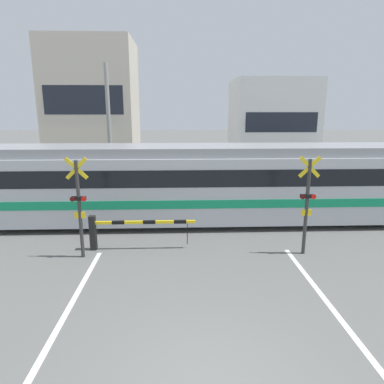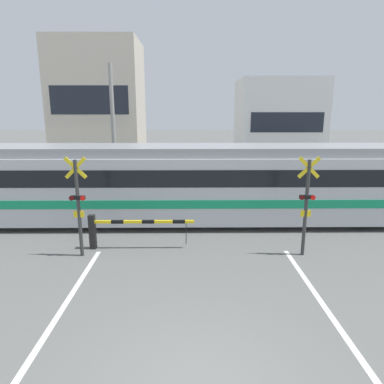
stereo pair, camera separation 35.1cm
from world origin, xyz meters
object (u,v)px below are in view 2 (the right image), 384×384
at_px(commuter_train, 201,182).
at_px(crossing_barrier_near, 117,227).
at_px(crossing_barrier_far, 241,188).
at_px(crossing_signal_left, 78,203).
at_px(crossing_signal_right, 306,202).

height_order(commuter_train, crossing_barrier_near, commuter_train).
xyz_separation_m(crossing_barrier_far, crossing_signal_left, (-6.02, -6.48, 1.00)).
distance_m(crossing_signal_left, crossing_signal_right, 7.04).
xyz_separation_m(crossing_barrier_near, crossing_signal_left, (-1.02, -0.59, 1.00)).
bearing_deg(commuter_train, crossing_barrier_far, 55.60).
height_order(crossing_barrier_near, crossing_barrier_far, same).
bearing_deg(crossing_signal_left, crossing_barrier_far, 47.11).
height_order(crossing_barrier_near, crossing_signal_left, crossing_signal_left).
bearing_deg(crossing_barrier_near, commuter_train, 44.26).
xyz_separation_m(commuter_train, crossing_signal_left, (-3.91, -3.40, 0.05)).
height_order(crossing_signal_left, crossing_signal_right, same).
bearing_deg(commuter_train, crossing_signal_left, -138.98).
distance_m(commuter_train, crossing_barrier_far, 3.85).
relative_size(commuter_train, crossing_barrier_far, 5.85).
bearing_deg(crossing_signal_right, commuter_train, 132.57).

